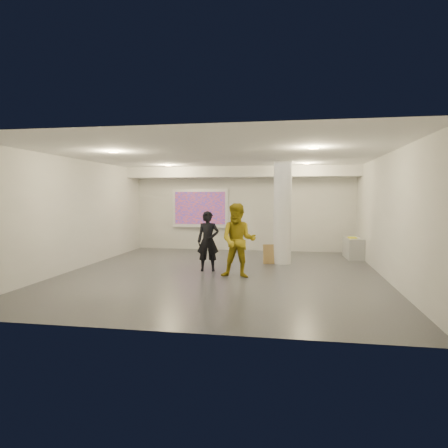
% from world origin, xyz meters
% --- Properties ---
extents(floor, '(8.00, 9.00, 0.01)m').
position_xyz_m(floor, '(0.00, 0.00, 0.00)').
color(floor, '#3A3C42').
rests_on(floor, ground).
extents(ceiling, '(8.00, 9.00, 0.01)m').
position_xyz_m(ceiling, '(0.00, 0.00, 3.00)').
color(ceiling, white).
rests_on(ceiling, floor).
extents(wall_back, '(8.00, 0.01, 3.00)m').
position_xyz_m(wall_back, '(0.00, 4.50, 1.50)').
color(wall_back, beige).
rests_on(wall_back, floor).
extents(wall_front, '(8.00, 0.01, 3.00)m').
position_xyz_m(wall_front, '(0.00, -4.50, 1.50)').
color(wall_front, beige).
rests_on(wall_front, floor).
extents(wall_left, '(0.01, 9.00, 3.00)m').
position_xyz_m(wall_left, '(-4.00, 0.00, 1.50)').
color(wall_left, beige).
rests_on(wall_left, floor).
extents(wall_right, '(0.01, 9.00, 3.00)m').
position_xyz_m(wall_right, '(4.00, 0.00, 1.50)').
color(wall_right, beige).
rests_on(wall_right, floor).
extents(soffit_band, '(8.00, 1.10, 0.36)m').
position_xyz_m(soffit_band, '(0.00, 3.95, 2.82)').
color(soffit_band, silver).
rests_on(soffit_band, ceiling).
extents(downlight_nw, '(0.22, 0.22, 0.02)m').
position_xyz_m(downlight_nw, '(-2.20, 2.50, 2.98)').
color(downlight_nw, '#FFBF7F').
rests_on(downlight_nw, ceiling).
extents(downlight_ne, '(0.22, 0.22, 0.02)m').
position_xyz_m(downlight_ne, '(2.20, 2.50, 2.98)').
color(downlight_ne, '#FFBF7F').
rests_on(downlight_ne, ceiling).
extents(downlight_sw, '(0.22, 0.22, 0.02)m').
position_xyz_m(downlight_sw, '(-2.20, -1.50, 2.98)').
color(downlight_sw, '#FFBF7F').
rests_on(downlight_sw, ceiling).
extents(downlight_se, '(0.22, 0.22, 0.02)m').
position_xyz_m(downlight_se, '(2.20, -1.50, 2.98)').
color(downlight_se, '#FFBF7F').
rests_on(downlight_se, ceiling).
extents(column, '(0.52, 0.52, 3.00)m').
position_xyz_m(column, '(1.50, 1.80, 1.50)').
color(column, silver).
rests_on(column, floor).
extents(projection_screen, '(2.10, 0.13, 1.42)m').
position_xyz_m(projection_screen, '(-1.60, 4.45, 1.53)').
color(projection_screen, silver).
rests_on(projection_screen, wall_back).
extents(credenza, '(0.54, 1.16, 0.66)m').
position_xyz_m(credenza, '(3.72, 3.18, 0.33)').
color(credenza, '#9C9FA1').
rests_on(credenza, floor).
extents(papers_stack, '(0.34, 0.40, 0.02)m').
position_xyz_m(papers_stack, '(3.73, 3.13, 0.67)').
color(papers_stack, white).
rests_on(papers_stack, credenza).
extents(postit_pad, '(0.26, 0.33, 0.03)m').
position_xyz_m(postit_pad, '(3.67, 3.07, 0.68)').
color(postit_pad, yellow).
rests_on(postit_pad, credenza).
extents(cardboard_back, '(0.54, 0.24, 0.57)m').
position_xyz_m(cardboard_back, '(1.21, 1.70, 0.29)').
color(cardboard_back, olive).
rests_on(cardboard_back, floor).
extents(cardboard_front, '(0.50, 0.30, 0.53)m').
position_xyz_m(cardboard_front, '(1.32, 1.73, 0.27)').
color(cardboard_front, olive).
rests_on(cardboard_front, floor).
extents(woman, '(0.63, 0.47, 1.59)m').
position_xyz_m(woman, '(-0.41, 0.29, 0.80)').
color(woman, black).
rests_on(woman, floor).
extents(man, '(0.89, 0.70, 1.81)m').
position_xyz_m(man, '(0.50, -0.43, 0.91)').
color(man, '#9C8413').
rests_on(man, floor).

